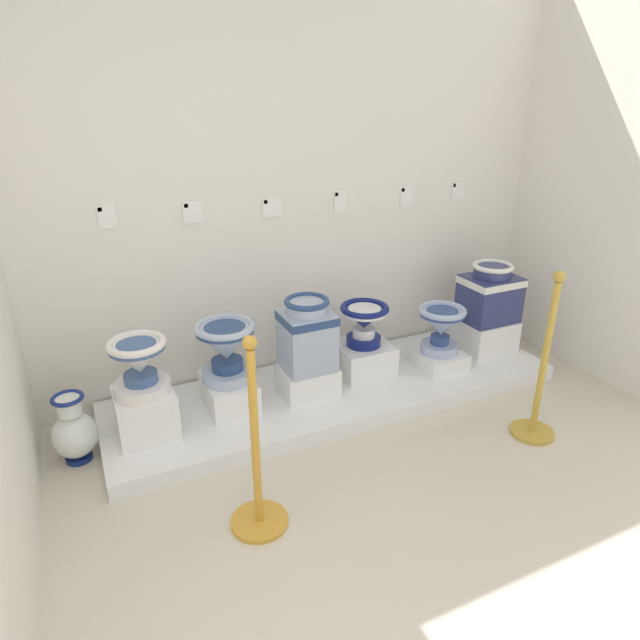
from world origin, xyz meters
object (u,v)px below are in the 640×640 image
(decorative_vase_spare, at_px, (74,432))
(plinth_block_broad_patterned, at_px, (485,334))
(antique_toilet_central_ornate, at_px, (307,333))
(info_placard_first, at_px, (107,216))
(plinth_block_pale_glazed, at_px, (438,359))
(plinth_block_central_ornate, at_px, (308,380))
(antique_toilet_slender_white, at_px, (139,363))
(info_placard_third, at_px, (272,207))
(antique_toilet_pale_glazed, at_px, (441,324))
(info_placard_fourth, at_px, (340,201))
(stanchion_post_near_left, at_px, (257,478))
(plinth_block_rightmost, at_px, (229,392))
(antique_toilet_broad_patterned, at_px, (490,292))
(info_placard_fifth, at_px, (406,195))
(plinth_block_slender_white, at_px, (146,412))
(info_placard_sixth, at_px, (458,190))
(antique_toilet_squat_floral, at_px, (364,319))
(info_placard_second, at_px, (193,212))
(antique_toilet_rightmost, at_px, (226,346))
(stanchion_post_near_right, at_px, (539,390))

(decorative_vase_spare, bearing_deg, plinth_block_broad_patterned, -0.08)
(antique_toilet_central_ornate, relative_size, info_placard_first, 3.36)
(info_placard_first, bearing_deg, decorative_vase_spare, -129.89)
(plinth_block_pale_glazed, bearing_deg, plinth_block_central_ornate, 177.24)
(antique_toilet_slender_white, relative_size, antique_toilet_central_ornate, 0.69)
(info_placard_third, bearing_deg, antique_toilet_pale_glazed, -27.33)
(plinth_block_central_ornate, height_order, plinth_block_pale_glazed, plinth_block_central_ornate)
(plinth_block_pale_glazed, relative_size, info_placard_fourth, 2.22)
(plinth_block_central_ornate, relative_size, plinth_block_broad_patterned, 0.92)
(info_placard_fourth, distance_m, stanchion_post_near_left, 2.00)
(antique_toilet_central_ornate, relative_size, stanchion_post_near_left, 0.47)
(plinth_block_rightmost, xyz_separation_m, antique_toilet_broad_patterned, (1.99, -0.03, 0.36))
(plinth_block_pale_glazed, relative_size, info_placard_fifth, 2.38)
(plinth_block_rightmost, bearing_deg, plinth_block_slender_white, -171.77)
(plinth_block_central_ornate, height_order, info_placard_sixth, info_placard_sixth)
(plinth_block_slender_white, height_order, info_placard_first, info_placard_first)
(plinth_block_slender_white, xyz_separation_m, info_placard_first, (-0.02, 0.49, 1.03))
(antique_toilet_slender_white, xyz_separation_m, info_placard_first, (-0.02, 0.49, 0.71))
(antique_toilet_slender_white, bearing_deg, antique_toilet_central_ornate, 0.61)
(antique_toilet_pale_glazed, height_order, info_placard_first, info_placard_first)
(antique_toilet_slender_white, relative_size, stanchion_post_near_left, 0.32)
(antique_toilet_squat_floral, xyz_separation_m, plinth_block_pale_glazed, (0.52, -0.17, -0.34))
(plinth_block_rightmost, bearing_deg, antique_toilet_squat_floral, 3.14)
(plinth_block_rightmost, relative_size, info_placard_second, 2.91)
(antique_toilet_broad_patterned, height_order, info_placard_fifth, info_placard_fifth)
(antique_toilet_rightmost, height_order, stanchion_post_near_right, stanchion_post_near_right)
(plinth_block_rightmost, height_order, stanchion_post_near_left, stanchion_post_near_left)
(antique_toilet_central_ornate, bearing_deg, info_placard_second, 138.15)
(info_placard_sixth, bearing_deg, plinth_block_broad_patterned, -86.57)
(plinth_block_central_ornate, xyz_separation_m, stanchion_post_near_left, (-0.64, -0.87, 0.08))
(info_placard_sixth, bearing_deg, antique_toilet_central_ornate, -161.73)
(plinth_block_slender_white, bearing_deg, info_placard_fifth, 13.73)
(info_placard_fourth, height_order, stanchion_post_near_left, info_placard_fourth)
(plinth_block_rightmost, distance_m, info_placard_first, 1.26)
(info_placard_third, bearing_deg, info_placard_sixth, -0.00)
(antique_toilet_rightmost, distance_m, antique_toilet_squat_floral, 0.98)
(plinth_block_rightmost, bearing_deg, plinth_block_central_ornate, -7.14)
(info_placard_fifth, xyz_separation_m, stanchion_post_near_left, (-1.65, -1.35, -0.96))
(plinth_block_slender_white, bearing_deg, plinth_block_rightmost, 8.23)
(antique_toilet_broad_patterned, bearing_deg, plinth_block_broad_patterned, 0.00)
(antique_toilet_slender_white, xyz_separation_m, antique_toilet_squat_floral, (1.49, 0.13, -0.06))
(plinth_block_pale_glazed, bearing_deg, plinth_block_broad_patterned, 9.94)
(antique_toilet_squat_floral, xyz_separation_m, info_placard_second, (-1.02, 0.37, 0.75))
(plinth_block_broad_patterned, bearing_deg, info_placard_fourth, 156.42)
(antique_toilet_squat_floral, height_order, info_placard_first, info_placard_first)
(plinth_block_slender_white, relative_size, antique_toilet_pale_glazed, 1.01)
(antique_toilet_slender_white, distance_m, decorative_vase_spare, 0.54)
(antique_toilet_broad_patterned, distance_m, stanchion_post_near_left, 2.33)
(plinth_block_broad_patterned, bearing_deg, info_placard_first, 169.98)
(plinth_block_broad_patterned, bearing_deg, info_placard_second, 167.61)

